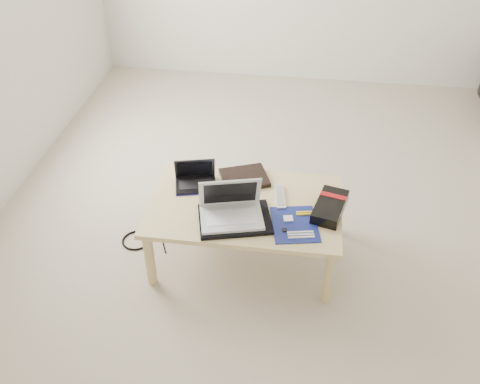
# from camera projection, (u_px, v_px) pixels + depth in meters

# --- Properties ---
(ground) EXTENTS (4.00, 4.00, 0.00)m
(ground) POSITION_uv_depth(u_px,v_px,m) (297.00, 204.00, 3.69)
(ground) COLOR #B0A38F
(ground) RESTS_ON ground
(coffee_table) EXTENTS (1.10, 0.70, 0.40)m
(coffee_table) POSITION_uv_depth(u_px,v_px,m) (245.00, 210.00, 3.09)
(coffee_table) COLOR tan
(coffee_table) RESTS_ON ground
(book) EXTENTS (0.34, 0.31, 0.03)m
(book) POSITION_uv_depth(u_px,v_px,m) (244.00, 178.00, 3.24)
(book) COLOR black
(book) RESTS_ON coffee_table
(netbook) EXTENTS (0.27, 0.23, 0.17)m
(netbook) POSITION_uv_depth(u_px,v_px,m) (196.00, 180.00, 3.18)
(netbook) COLOR black
(netbook) RESTS_ON coffee_table
(tablet) EXTENTS (0.31, 0.26, 0.01)m
(tablet) POSITION_uv_depth(u_px,v_px,m) (227.00, 196.00, 3.10)
(tablet) COLOR black
(tablet) RESTS_ON coffee_table
(remote) EXTENTS (0.08, 0.23, 0.02)m
(remote) POSITION_uv_depth(u_px,v_px,m) (280.00, 196.00, 3.10)
(remote) COLOR silver
(remote) RESTS_ON coffee_table
(neoprene_sleeve) EXTENTS (0.45, 0.38, 0.02)m
(neoprene_sleeve) POSITION_uv_depth(u_px,v_px,m) (235.00, 219.00, 2.93)
(neoprene_sleeve) COLOR black
(neoprene_sleeve) RESTS_ON coffee_table
(white_laptop) EXTENTS (0.39, 0.32, 0.23)m
(white_laptop) POSITION_uv_depth(u_px,v_px,m) (231.00, 209.00, 2.91)
(white_laptop) COLOR silver
(white_laptop) RESTS_ON neoprene_sleeve
(motherboard) EXTENTS (0.30, 0.35, 0.01)m
(motherboard) POSITION_uv_depth(u_px,v_px,m) (295.00, 224.00, 2.91)
(motherboard) COLOR navy
(motherboard) RESTS_ON coffee_table
(gpu_box) EXTENTS (0.22, 0.33, 0.07)m
(gpu_box) POSITION_uv_depth(u_px,v_px,m) (330.00, 207.00, 2.98)
(gpu_box) COLOR black
(gpu_box) RESTS_ON coffee_table
(cable_coil) EXTENTS (0.11, 0.11, 0.01)m
(cable_coil) POSITION_uv_depth(u_px,v_px,m) (229.00, 199.00, 3.08)
(cable_coil) COLOR black
(cable_coil) RESTS_ON coffee_table
(floor_cable_coil) EXTENTS (0.18, 0.18, 0.01)m
(floor_cable_coil) POSITION_uv_depth(u_px,v_px,m) (136.00, 240.00, 3.39)
(floor_cable_coil) COLOR black
(floor_cable_coil) RESTS_ON ground
(floor_cable_trail) EXTENTS (0.16, 0.34, 0.01)m
(floor_cable_trail) POSITION_uv_depth(u_px,v_px,m) (161.00, 234.00, 3.44)
(floor_cable_trail) COLOR black
(floor_cable_trail) RESTS_ON ground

